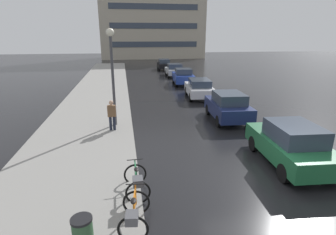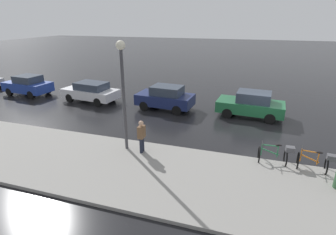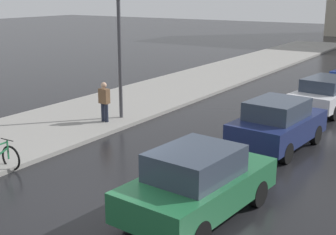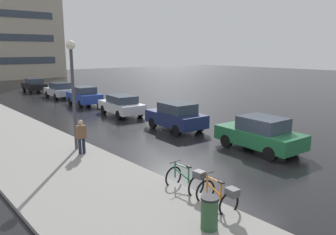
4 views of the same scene
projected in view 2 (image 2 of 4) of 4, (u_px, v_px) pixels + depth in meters
The scene contains 10 objects.
ground_plane at pixel (266, 131), 14.62m from camera, with size 140.00×140.00×0.00m, color black.
sidewalk_kerb at pixel (41, 153), 12.07m from camera, with size 4.80×60.00×0.14m, color gray.
bicycle_nearest at pixel (316, 162), 10.52m from camera, with size 0.88×1.40×1.00m.
bicycle_second at pixel (276, 154), 11.07m from camera, with size 0.77×1.40×0.97m.
car_green at pixel (251, 104), 16.49m from camera, with size 2.20×4.19×1.63m.
car_navy at pixel (165, 97), 17.86m from camera, with size 2.15×3.96×1.63m.
car_white at pixel (91, 92), 19.54m from camera, with size 2.31×4.36×1.47m.
car_blue at pixel (28, 85), 21.24m from camera, with size 2.15×3.94×1.60m.
pedestrian at pixel (142, 136), 11.75m from camera, with size 0.41×0.25×1.67m.
streetlamp at pixel (123, 81), 11.24m from camera, with size 0.39×0.39×5.05m.
Camera 2 is at (-14.44, 1.20, 5.88)m, focal length 28.00 mm.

